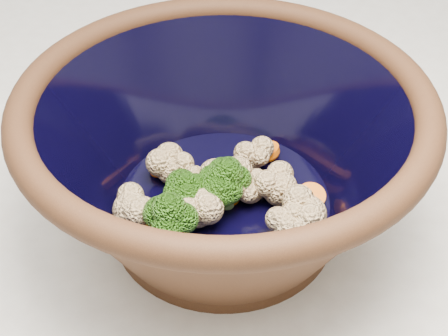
{
  "coord_description": "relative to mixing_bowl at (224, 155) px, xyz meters",
  "views": [
    {
      "loc": [
        -0.04,
        -0.41,
        1.33
      ],
      "look_at": [
        0.09,
        -0.02,
        0.97
      ],
      "focal_mm": 50.0,
      "sensor_mm": 36.0,
      "label": 1
    }
  ],
  "objects": [
    {
      "name": "vegetable_pile",
      "position": [
        -0.01,
        -0.01,
        -0.03
      ],
      "size": [
        0.19,
        0.15,
        0.06
      ],
      "color": "#608442",
      "rests_on": "mixing_bowl"
    },
    {
      "name": "mixing_bowl",
      "position": [
        0.0,
        0.0,
        0.0
      ],
      "size": [
        0.42,
        0.42,
        0.15
      ],
      "rotation": [
        0.0,
        0.0,
        0.31
      ],
      "color": "black",
      "rests_on": "counter"
    }
  ]
}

